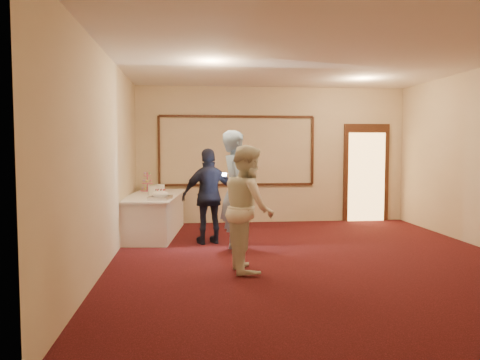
# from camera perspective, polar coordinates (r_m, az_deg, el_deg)

# --- Properties ---
(floor) EXTENTS (7.00, 7.00, 0.00)m
(floor) POSITION_cam_1_polar(r_m,az_deg,el_deg) (7.23, 8.86, -9.42)
(floor) COLOR black
(floor) RESTS_ON ground
(room_walls) EXTENTS (6.04, 7.04, 3.02)m
(room_walls) POSITION_cam_1_polar(r_m,az_deg,el_deg) (7.04, 9.04, 6.83)
(room_walls) COLOR beige
(room_walls) RESTS_ON floor
(wall_molding) EXTENTS (3.45, 0.04, 1.55)m
(wall_molding) POSITION_cam_1_polar(r_m,az_deg,el_deg) (10.31, -0.36, 3.60)
(wall_molding) COLOR black
(wall_molding) RESTS_ON room_walls
(doorway) EXTENTS (1.05, 0.07, 2.20)m
(doorway) POSITION_cam_1_polar(r_m,az_deg,el_deg) (11.00, 15.12, 0.78)
(doorway) COLOR black
(doorway) RESTS_ON floor
(buffet_table) EXTENTS (1.20, 2.53, 0.77)m
(buffet_table) POSITION_cam_1_polar(r_m,az_deg,el_deg) (9.11, -10.44, -4.17)
(buffet_table) COLOR silver
(buffet_table) RESTS_ON floor
(pavlova_tray) EXTENTS (0.42, 0.51, 0.17)m
(pavlova_tray) POSITION_cam_1_polar(r_m,az_deg,el_deg) (8.19, -9.69, -1.86)
(pavlova_tray) COLOR silver
(pavlova_tray) RESTS_ON buffet_table
(cupcake_stand) EXTENTS (0.29, 0.29, 0.42)m
(cupcake_stand) POSITION_cam_1_polar(r_m,az_deg,el_deg) (9.87, -11.23, -0.43)
(cupcake_stand) COLOR #DF4F87
(cupcake_stand) RESTS_ON buffet_table
(plate_stack_a) EXTENTS (0.21, 0.21, 0.17)m
(plate_stack_a) POSITION_cam_1_polar(r_m,az_deg,el_deg) (9.09, -10.56, -1.22)
(plate_stack_a) COLOR white
(plate_stack_a) RESTS_ON buffet_table
(plate_stack_b) EXTENTS (0.21, 0.21, 0.17)m
(plate_stack_b) POSITION_cam_1_polar(r_m,az_deg,el_deg) (9.38, -9.78, -1.05)
(plate_stack_b) COLOR white
(plate_stack_b) RESTS_ON buffet_table
(tart) EXTENTS (0.26, 0.26, 0.05)m
(tart) POSITION_cam_1_polar(r_m,az_deg,el_deg) (8.80, -9.61, -1.77)
(tart) COLOR white
(tart) RESTS_ON buffet_table
(man) EXTENTS (0.54, 0.76, 1.94)m
(man) POSITION_cam_1_polar(r_m,az_deg,el_deg) (7.49, -0.54, -1.37)
(man) COLOR #87AFE1
(man) RESTS_ON floor
(woman) EXTENTS (0.71, 0.88, 1.71)m
(woman) POSITION_cam_1_polar(r_m,az_deg,el_deg) (6.33, 1.00, -3.43)
(woman) COLOR white
(woman) RESTS_ON floor
(guest) EXTENTS (1.04, 0.63, 1.66)m
(guest) POSITION_cam_1_polar(r_m,az_deg,el_deg) (8.11, -3.74, -1.98)
(guest) COLOR black
(guest) RESTS_ON floor
(camera_flash) EXTENTS (0.07, 0.05, 0.05)m
(camera_flash) POSITION_cam_1_polar(r_m,az_deg,el_deg) (7.83, -1.92, 0.68)
(camera_flash) COLOR white
(camera_flash) RESTS_ON guest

